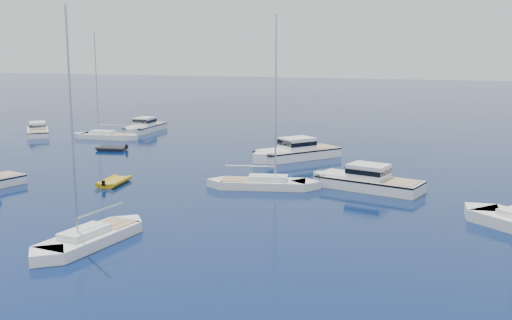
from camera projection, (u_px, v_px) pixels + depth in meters
The scene contains 10 objects.
ground at pixel (111, 287), 31.09m from camera, with size 400.00×400.00×0.00m, color #081A53.
motor_cruiser_centre at pixel (366, 189), 52.22m from camera, with size 3.18×10.41×2.73m, color white, non-canonical shape.
motor_cruiser_far_l at pixel (38, 135), 83.55m from camera, with size 2.68×8.77×2.30m, color white, non-canonical shape.
motor_cruiser_distant at pixel (295, 159), 66.04m from camera, with size 3.37×11.03×2.90m, color white, non-canonical shape.
motor_cruiser_horizon at pixel (145, 132), 86.87m from camera, with size 2.94×9.59×2.52m, color white, non-canonical shape.
sailboat_fore at pixel (90, 244), 37.83m from camera, with size 2.60×10.00×14.70m, color white, non-canonical shape.
sailboat_centre at pixel (263, 188), 52.65m from camera, with size 2.63×10.13×14.89m, color silver, non-canonical shape.
sailboat_far_l at pixel (106, 139), 80.31m from camera, with size 2.48×9.54×14.02m, color white, non-canonical shape.
tender_yellow at pixel (114, 184), 54.07m from camera, with size 2.13×3.94×0.95m, color #C1930B, non-canonical shape.
tender_grey_far at pixel (112, 150), 71.35m from camera, with size 1.95×3.54×0.95m, color black, non-canonical shape.
Camera 1 is at (15.95, -25.76, 11.91)m, focal length 43.65 mm.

